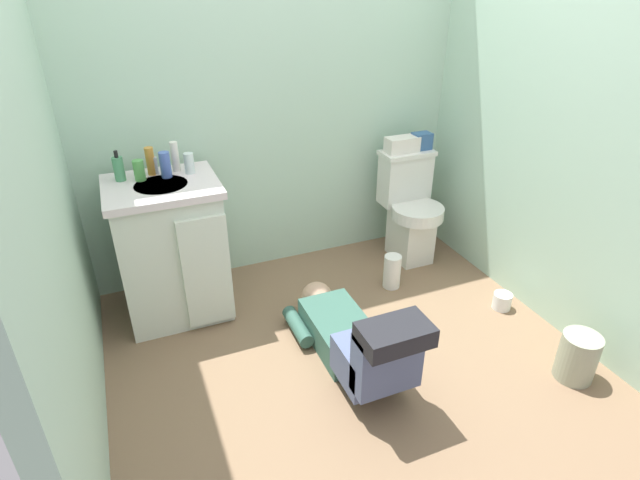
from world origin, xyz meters
name	(u,v)px	position (x,y,z in m)	size (l,w,h in m)	color
ground_plane	(339,345)	(0.00, 0.00, -0.02)	(2.92, 2.98, 0.04)	#7D6147
wall_back	(272,85)	(0.00, 1.03, 1.20)	(2.58, 0.08, 2.40)	#ACCFB7
wall_left	(26,169)	(-1.25, 0.00, 1.20)	(0.08, 1.98, 2.40)	#ACCFB7
wall_right	(560,104)	(1.25, 0.00, 1.20)	(0.08, 1.98, 2.40)	#ACCFB7
toilet	(410,208)	(0.85, 0.70, 0.37)	(0.36, 0.46, 0.75)	silver
vanity_cabinet	(172,249)	(-0.76, 0.66, 0.42)	(0.60, 0.53, 0.82)	silver
faucet	(156,166)	(-0.76, 0.80, 0.87)	(0.02, 0.02, 0.10)	silver
person_plumber	(355,338)	(0.00, -0.19, 0.18)	(0.39, 1.06, 0.52)	#33594C
tissue_box	(402,144)	(0.80, 0.79, 0.80)	(0.22, 0.11, 0.10)	silver
toiletry_bag	(422,141)	(0.95, 0.79, 0.81)	(0.12, 0.09, 0.11)	#33598C
soap_dispenser	(119,169)	(-0.95, 0.78, 0.89)	(0.06, 0.06, 0.17)	#489162
bottle_green	(139,170)	(-0.85, 0.74, 0.88)	(0.06, 0.06, 0.11)	#52A34D
bottle_amber	(150,161)	(-0.78, 0.81, 0.90)	(0.05, 0.05, 0.15)	#CA8833
bottle_blue	(165,165)	(-0.71, 0.74, 0.89)	(0.06, 0.06, 0.14)	#4663B7
bottle_white	(175,157)	(-0.65, 0.81, 0.90)	(0.04, 0.04, 0.17)	white
bottle_clear	(189,163)	(-0.59, 0.75, 0.88)	(0.05, 0.05, 0.11)	silver
trash_can	(577,357)	(0.99, -0.69, 0.13)	(0.19, 0.19, 0.25)	#959C82
paper_towel_roll	(392,271)	(0.55, 0.38, 0.11)	(0.11, 0.11, 0.22)	white
toilet_paper_roll	(502,301)	(1.05, -0.09, 0.05)	(0.11, 0.11, 0.10)	white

